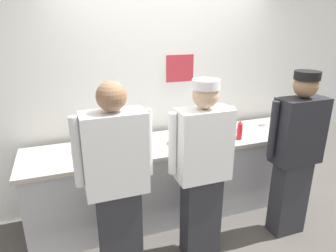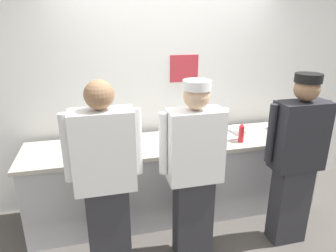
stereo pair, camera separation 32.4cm
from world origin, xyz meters
TOP-DOWN VIEW (x-y plane):
  - ground_plane at (0.00, 0.00)m, footprint 9.00×9.00m
  - wall_back at (0.00, 0.86)m, footprint 5.11×0.11m
  - prep_counter at (0.00, 0.37)m, footprint 3.26×0.71m
  - chef_near_left at (-0.81, -0.34)m, footprint 0.63×0.24m
  - chef_center at (-0.05, -0.33)m, footprint 0.61×0.24m
  - chef_far_right at (0.94, -0.36)m, footprint 0.61×0.24m
  - plate_stack_front at (0.77, 0.46)m, footprint 0.23×0.23m
  - plate_stack_rear at (-0.00, 0.29)m, footprint 0.24×0.24m
  - mixing_bowl_steel at (-0.89, 0.42)m, footprint 0.35×0.35m
  - sheet_tray at (0.39, 0.37)m, footprint 0.54×0.36m
  - squeeze_bottle_primary at (0.65, 0.19)m, footprint 0.06×0.06m
  - ramekin_orange_sauce at (1.18, 0.48)m, footprint 0.08×0.08m
  - ramekin_green_sauce at (1.32, 0.37)m, footprint 0.08×0.08m
  - ramekin_yellow_sauce at (0.08, 0.52)m, footprint 0.09×0.09m
  - ramekin_red_sauce at (-0.55, 0.58)m, footprint 0.09×0.09m
  - deli_cup at (-0.74, 0.19)m, footprint 0.09×0.09m
  - chefs_knife at (-0.47, 0.31)m, footprint 0.28×0.03m

SIDE VIEW (x-z plane):
  - ground_plane at x=0.00m, z-range 0.00..0.00m
  - prep_counter at x=0.00m, z-range 0.00..0.89m
  - chefs_knife at x=-0.47m, z-range 0.88..0.90m
  - sheet_tray at x=0.39m, z-range 0.88..0.91m
  - chef_center at x=-0.05m, z-range 0.06..1.74m
  - ramekin_green_sauce at x=1.32m, z-range 0.89..0.92m
  - ramekin_orange_sauce at x=1.18m, z-range 0.89..0.92m
  - ramekin_yellow_sauce at x=0.08m, z-range 0.89..0.93m
  - ramekin_red_sauce at x=-0.55m, z-range 0.89..0.93m
  - chef_far_right at x=0.94m, z-range 0.06..1.76m
  - chef_near_left at x=-0.81m, z-range 0.05..1.78m
  - plate_stack_front at x=0.77m, z-range 0.88..0.94m
  - plate_stack_rear at x=0.00m, z-range 0.88..0.97m
  - deli_cup at x=-0.74m, z-range 0.88..0.98m
  - mixing_bowl_steel at x=-0.89m, z-range 0.88..1.00m
  - squeeze_bottle_primary at x=0.65m, z-range 0.88..1.10m
  - wall_back at x=0.00m, z-range 0.00..2.68m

